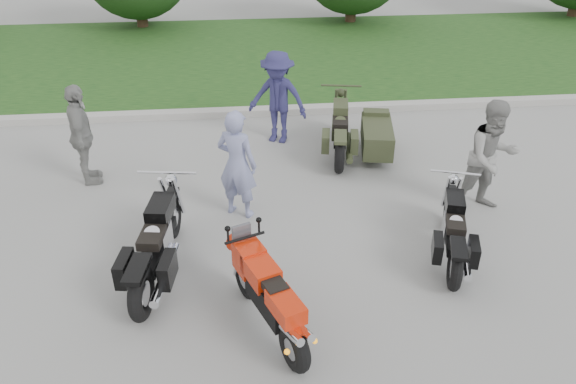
{
  "coord_description": "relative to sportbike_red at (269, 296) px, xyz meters",
  "views": [
    {
      "loc": [
        -0.03,
        -5.74,
        4.96
      ],
      "look_at": [
        0.65,
        1.21,
        0.8
      ],
      "focal_mm": 35.0,
      "sensor_mm": 36.0,
      "label": 1
    }
  ],
  "objects": [
    {
      "name": "cruiser_right",
      "position": [
        2.69,
        1.2,
        -0.13
      ],
      "size": [
        0.73,
        2.05,
        0.81
      ],
      "rotation": [
        0.0,
        0.0,
        -0.29
      ],
      "color": "black",
      "rests_on": "ground"
    },
    {
      "name": "grass_strip",
      "position": [
        -0.24,
        10.87,
        -0.47
      ],
      "size": [
        60.0,
        8.0,
        0.14
      ],
      "primitive_type": "cube",
      "color": "#396221",
      "rests_on": "ground"
    },
    {
      "name": "person_stripe",
      "position": [
        -0.31,
        2.68,
        0.36
      ],
      "size": [
        0.78,
        0.68,
        1.79
      ],
      "primitive_type": "imported",
      "rotation": [
        0.0,
        0.0,
        2.65
      ],
      "color": "#878CB7",
      "rests_on": "ground"
    },
    {
      "name": "ground",
      "position": [
        -0.24,
        0.72,
        -0.54
      ],
      "size": [
        80.0,
        80.0,
        0.0
      ],
      "primitive_type": "plane",
      "color": "#9A9A95",
      "rests_on": "ground"
    },
    {
      "name": "person_grey",
      "position": [
        3.66,
        2.45,
        0.39
      ],
      "size": [
        1.01,
        0.85,
        1.87
      ],
      "primitive_type": "imported",
      "rotation": [
        0.0,
        0.0,
        0.17
      ],
      "color": "gray",
      "rests_on": "ground"
    },
    {
      "name": "sportbike_red",
      "position": [
        0.0,
        0.0,
        0.0
      ],
      "size": [
        0.87,
        1.85,
        0.92
      ],
      "rotation": [
        0.0,
        0.0,
        0.38
      ],
      "color": "black",
      "rests_on": "ground"
    },
    {
      "name": "person_back",
      "position": [
        -2.92,
        3.98,
        0.36
      ],
      "size": [
        0.66,
        1.12,
        1.79
      ],
      "primitive_type": "imported",
      "rotation": [
        0.0,
        0.0,
        1.8
      ],
      "color": "gray",
      "rests_on": "ground"
    },
    {
      "name": "cruiser_sidecar",
      "position": [
        2.08,
        4.54,
        -0.12
      ],
      "size": [
        1.37,
        2.32,
        0.9
      ],
      "rotation": [
        0.0,
        0.0,
        -0.18
      ],
      "color": "black",
      "rests_on": "ground"
    },
    {
      "name": "curb",
      "position": [
        -0.24,
        6.72,
        -0.46
      ],
      "size": [
        60.0,
        0.3,
        0.15
      ],
      "primitive_type": "cube",
      "color": "#A6A39C",
      "rests_on": "ground"
    },
    {
      "name": "cruiser_left",
      "position": [
        -1.43,
        1.18,
        -0.06
      ],
      "size": [
        0.55,
        2.44,
        0.94
      ],
      "rotation": [
        0.0,
        0.0,
        -0.14
      ],
      "color": "black",
      "rests_on": "ground"
    },
    {
      "name": "person_denim",
      "position": [
        0.54,
        5.33,
        0.38
      ],
      "size": [
        1.37,
        1.11,
        1.85
      ],
      "primitive_type": "imported",
      "rotation": [
        0.0,
        0.0,
        -0.42
      ],
      "color": "navy",
      "rests_on": "ground"
    }
  ]
}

